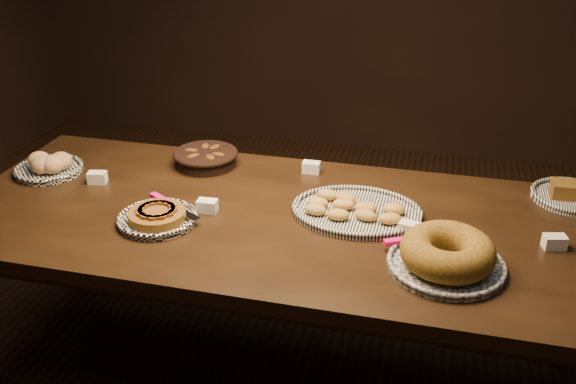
% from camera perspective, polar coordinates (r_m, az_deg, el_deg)
% --- Properties ---
extents(ground, '(5.00, 5.00, 0.00)m').
position_cam_1_polar(ground, '(2.71, -0.11, -16.22)').
color(ground, black).
rests_on(ground, ground).
extents(buffet_table, '(2.40, 1.00, 0.75)m').
position_cam_1_polar(buffet_table, '(2.30, -0.13, -3.77)').
color(buffet_table, black).
rests_on(buffet_table, ground).
extents(apple_tart_plate, '(0.29, 0.29, 0.05)m').
position_cam_1_polar(apple_tart_plate, '(2.26, -11.52, -2.17)').
color(apple_tart_plate, white).
rests_on(apple_tart_plate, buffet_table).
extents(madeleine_platter, '(0.46, 0.37, 0.05)m').
position_cam_1_polar(madeleine_platter, '(2.28, 5.96, -1.60)').
color(madeleine_platter, black).
rests_on(madeleine_platter, buffet_table).
extents(bundt_cake_plate, '(0.38, 0.38, 0.11)m').
position_cam_1_polar(bundt_cake_plate, '(2.01, 13.93, -5.48)').
color(bundt_cake_plate, black).
rests_on(bundt_cake_plate, buffet_table).
extents(croissant_basket, '(0.27, 0.27, 0.07)m').
position_cam_1_polar(croissant_basket, '(2.66, -7.33, 3.14)').
color(croissant_basket, black).
rests_on(croissant_basket, buffet_table).
extents(bread_roll_plate, '(0.27, 0.27, 0.08)m').
position_cam_1_polar(bread_roll_plate, '(2.74, -20.49, 2.21)').
color(bread_roll_plate, white).
rests_on(bread_roll_plate, buffet_table).
extents(loaf_plate, '(0.30, 0.30, 0.07)m').
position_cam_1_polar(loaf_plate, '(2.59, 23.97, -0.23)').
color(loaf_plate, black).
rests_on(loaf_plate, buffet_table).
extents(tent_cards, '(1.75, 0.46, 0.04)m').
position_cam_1_polar(tent_cards, '(2.31, 1.62, -0.88)').
color(tent_cards, white).
rests_on(tent_cards, buffet_table).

